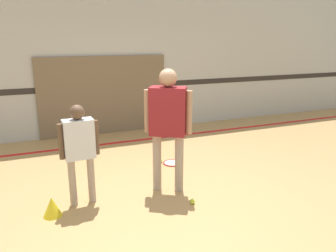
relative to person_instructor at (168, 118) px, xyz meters
name	(u,v)px	position (x,y,z in m)	size (l,w,h in m)	color
ground_plane	(162,193)	(-0.11, -0.06, -1.04)	(16.00, 16.00, 0.00)	tan
wall_back	(106,60)	(-0.11, 3.20, 0.56)	(16.00, 0.07, 3.20)	beige
wall_panel	(104,96)	(-0.20, 3.14, -0.19)	(2.76, 0.05, 1.68)	#756047
floor_stripe	(119,142)	(-0.11, 2.35, -1.03)	(14.40, 0.10, 0.01)	red
person_instructor	(168,118)	(0.00, 0.00, 0.00)	(0.56, 0.46, 1.67)	tan
person_student_left	(79,144)	(-1.15, 0.06, -0.24)	(0.49, 0.22, 1.28)	tan
racket_spare_on_floor	(173,163)	(0.45, 0.90, -1.03)	(0.50, 0.48, 0.03)	red
tennis_ball_near_instructor	(192,201)	(0.14, -0.49, -1.00)	(0.07, 0.07, 0.07)	#CCE038
tennis_ball_by_spare_racket	(160,161)	(0.27, 0.99, -1.00)	(0.07, 0.07, 0.07)	#CCE038
training_cone	(52,207)	(-1.53, -0.13, -0.92)	(0.22, 0.22, 0.24)	yellow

